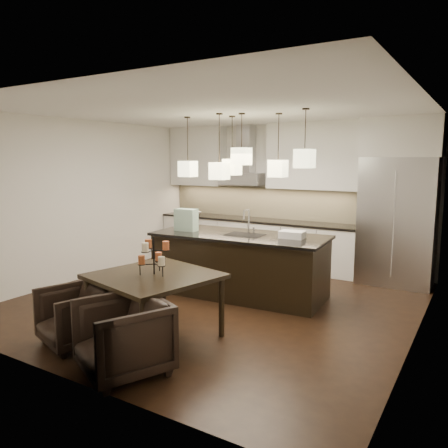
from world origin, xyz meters
The scene contains 37 objects.
floor centered at (0.00, 0.00, -0.01)m, with size 5.50×5.50×0.02m, color black.
ceiling centered at (0.00, 0.00, 2.81)m, with size 5.50×5.50×0.02m, color white.
wall_back centered at (0.00, 2.76, 1.40)m, with size 5.50×0.02×2.80m, color silver.
wall_front centered at (0.00, -2.76, 1.40)m, with size 5.50×0.02×2.80m, color silver.
wall_left centered at (-2.76, 0.00, 1.40)m, with size 0.02×5.50×2.80m, color silver.
wall_right centered at (2.76, 0.00, 1.40)m, with size 0.02×5.50×2.80m, color silver.
refrigerator centered at (2.10, 2.38, 1.07)m, with size 1.20×0.72×2.15m, color #B7B7BA.
fridge_panel centered at (2.10, 2.38, 2.47)m, with size 1.26×0.72×0.65m, color silver.
lower_cabinets centered at (-0.62, 2.43, 0.44)m, with size 4.21×0.62×0.88m, color silver.
countertop centered at (-0.62, 2.43, 0.90)m, with size 4.21×0.66×0.04m, color black.
backsplash centered at (-0.62, 2.73, 1.24)m, with size 4.21×0.02×0.63m, color beige.
upper_cab_left centered at (-2.10, 2.57, 2.17)m, with size 1.25×0.35×1.25m, color silver.
upper_cab_right centered at (0.55, 2.57, 2.17)m, with size 1.86×0.35×1.25m, color silver.
hood_canopy centered at (-0.93, 2.48, 1.72)m, with size 0.90×0.52×0.24m, color #B7B7BA.
hood_chimney centered at (-0.93, 2.59, 2.32)m, with size 0.30×0.28×0.96m, color #B7B7BA.
fruit_bowl centered at (-2.07, 2.38, 0.95)m, with size 0.26×0.26×0.06m, color silver.
island_body centered at (0.12, 0.48, 0.46)m, with size 2.62×1.05×0.92m, color black.
island_top centered at (0.12, 0.48, 0.94)m, with size 2.71×1.13×0.04m, color black.
faucet centered at (0.22, 0.59, 1.16)m, with size 0.10×0.25×0.40m, color silver, non-canonical shape.
tote_bag centered at (-0.79, 0.31, 1.14)m, with size 0.36×0.19×0.36m, color #246134.
food_container centered at (0.95, 0.58, 1.02)m, with size 0.36×0.25×0.10m, color silver.
dining_table centered at (0.06, -1.50, 0.39)m, with size 1.29×1.29×0.77m, color black, non-canonical shape.
candelabra centered at (0.06, -1.50, 1.00)m, with size 0.37×0.37×0.45m, color black, non-canonical shape.
candle_a centered at (0.21, -1.53, 0.96)m, with size 0.08×0.08×0.10m, color beige.
candle_b centered at (0.02, -1.36, 0.96)m, with size 0.08×0.08×0.10m, color #C25D32.
candle_c centered at (-0.03, -1.60, 0.96)m, with size 0.08×0.08×0.10m, color #9E4D25.
candle_d centered at (0.20, -1.44, 1.12)m, with size 0.08×0.08×0.10m, color #C25D32.
candle_e centered at (-0.06, -1.45, 1.12)m, with size 0.08×0.08×0.10m, color #9E4D25.
candle_f centered at (0.05, -1.63, 1.12)m, with size 0.08×0.08×0.10m, color beige.
armchair_left centered at (-0.58, -2.14, 0.33)m, with size 0.71×0.73×0.67m, color black.
armchair_right centered at (0.39, -2.37, 0.38)m, with size 0.81×0.83×0.75m, color black.
pendant_a centered at (-0.91, 0.55, 1.96)m, with size 0.24×0.24×0.26m, color beige.
pendant_b centered at (-0.20, 0.79, 1.99)m, with size 0.24×0.24×0.26m, color beige.
pendant_c centered at (0.13, 0.50, 2.16)m, with size 0.24×0.24×0.26m, color beige.
pendant_d centered at (0.61, 0.78, 1.98)m, with size 0.24×0.24×0.26m, color beige.
pendant_e centered at (1.18, 0.40, 2.13)m, with size 0.24×0.24×0.26m, color beige.
pendant_f centered at (-0.17, 0.34, 1.94)m, with size 0.24×0.24×0.26m, color beige.
Camera 1 is at (3.37, -5.36, 2.12)m, focal length 35.00 mm.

